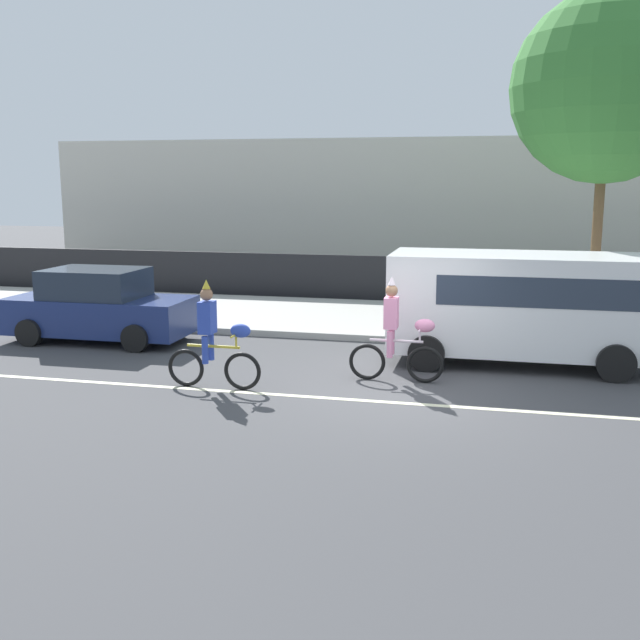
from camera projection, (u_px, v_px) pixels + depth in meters
ground_plane at (406, 395)px, 12.72m from camera, size 80.00×80.00×0.00m
road_centre_line at (403, 403)px, 12.24m from camera, size 36.00×0.14×0.01m
sidewalk_curb at (437, 321)px, 18.92m from camera, size 60.00×5.00×0.15m
fence_line at (446, 282)px, 21.57m from camera, size 40.00×0.08×1.40m
building_backdrop at (433, 207)px, 29.72m from camera, size 28.00×8.00×5.04m
parade_cyclist_cobalt at (214, 341)px, 12.98m from camera, size 1.72×0.50×1.92m
parade_cyclist_pink at (397, 336)px, 13.43m from camera, size 1.72×0.50×1.92m
parked_van_white at (524, 300)px, 14.62m from camera, size 5.00×2.22×2.18m
parked_car_navy at (99, 307)px, 16.85m from camera, size 4.10×1.92×1.64m
street_tree_near_lamp at (607, 88)px, 17.24m from camera, size 4.40×4.40×7.75m
pedestrian_onlooker at (489, 284)px, 18.89m from camera, size 0.32×0.20×1.62m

